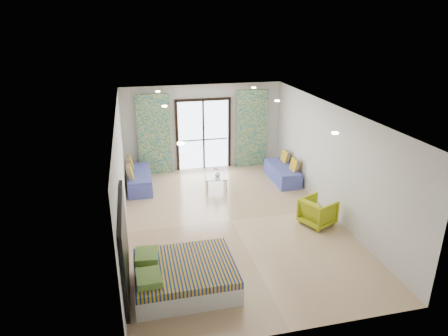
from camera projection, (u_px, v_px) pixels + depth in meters
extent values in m
cube|color=black|center=(203.00, 100.00, 12.26)|extent=(1.76, 0.08, 0.08)
cube|color=black|center=(177.00, 137.00, 12.48)|extent=(0.08, 0.08, 2.20)
cube|color=black|center=(229.00, 134.00, 12.84)|extent=(0.08, 0.08, 2.20)
cube|color=black|center=(204.00, 135.00, 12.66)|extent=(0.05, 0.06, 2.20)
cube|color=#595451|center=(204.00, 140.00, 12.73)|extent=(1.52, 0.03, 0.04)
cube|color=silver|center=(154.00, 135.00, 12.15)|extent=(1.00, 0.10, 2.50)
cube|color=silver|center=(252.00, 129.00, 12.81)|extent=(1.00, 0.10, 2.50)
cylinder|color=#FFE0B2|center=(181.00, 144.00, 6.61)|extent=(0.12, 0.12, 0.02)
cylinder|color=#FFE0B2|center=(335.00, 133.00, 7.21)|extent=(0.12, 0.12, 0.02)
cylinder|color=#FFE0B2|center=(164.00, 106.00, 9.34)|extent=(0.12, 0.12, 0.02)
cylinder|color=#FFE0B2|center=(277.00, 101.00, 9.93)|extent=(0.12, 0.12, 0.02)
cylinder|color=#FFE0B2|center=(158.00, 91.00, 11.16)|extent=(0.12, 0.12, 0.02)
cylinder|color=#FFE0B2|center=(254.00, 88.00, 11.75)|extent=(0.12, 0.12, 0.02)
cube|color=black|center=(124.00, 245.00, 6.71)|extent=(0.06, 2.10, 1.50)
cube|color=silver|center=(124.00, 211.00, 7.85)|extent=(0.02, 0.10, 0.10)
cube|color=silver|center=(185.00, 279.00, 7.24)|extent=(1.80, 1.44, 0.36)
cube|color=navy|center=(185.00, 268.00, 7.15)|extent=(1.78, 1.47, 0.14)
cube|color=#175C6B|center=(149.00, 278.00, 6.65)|extent=(0.43, 0.52, 0.13)
cube|color=#175C6B|center=(147.00, 256.00, 7.27)|extent=(0.44, 0.52, 0.13)
cube|color=#4650A8|center=(140.00, 181.00, 11.50)|extent=(0.68, 1.71, 0.38)
cube|color=#4650A8|center=(139.00, 174.00, 11.41)|extent=(0.67, 1.68, 0.09)
cube|color=navy|center=(130.00, 172.00, 10.92)|extent=(0.19, 0.43, 0.39)
cube|color=navy|center=(130.00, 162.00, 11.65)|extent=(0.19, 0.43, 0.39)
cube|color=#4650A8|center=(282.00, 175.00, 12.01)|extent=(0.64, 1.62, 0.36)
cube|color=#4650A8|center=(283.00, 168.00, 11.93)|extent=(0.63, 1.59, 0.09)
cube|color=navy|center=(295.00, 165.00, 11.56)|extent=(0.18, 0.41, 0.37)
cube|color=navy|center=(285.00, 156.00, 12.24)|extent=(0.18, 0.41, 0.37)
cylinder|color=silver|center=(207.00, 187.00, 11.09)|extent=(0.05, 0.05, 0.39)
cylinder|color=silver|center=(226.00, 186.00, 11.14)|extent=(0.05, 0.05, 0.39)
cylinder|color=silver|center=(206.00, 180.00, 11.58)|extent=(0.05, 0.05, 0.39)
cylinder|color=silver|center=(224.00, 179.00, 11.63)|extent=(0.05, 0.05, 0.39)
cube|color=#8CA59E|center=(216.00, 177.00, 11.29)|extent=(0.68, 0.68, 0.02)
sphere|color=white|center=(218.00, 169.00, 11.22)|extent=(0.07, 0.07, 0.07)
sphere|color=white|center=(216.00, 168.00, 11.25)|extent=(0.07, 0.07, 0.07)
sphere|color=white|center=(214.00, 168.00, 11.19)|extent=(0.07, 0.07, 0.07)
sphere|color=white|center=(216.00, 168.00, 11.15)|extent=(0.07, 0.07, 0.07)
imported|color=white|center=(218.00, 174.00, 11.22)|extent=(0.20, 0.20, 0.16)
imported|color=#A5B116|center=(318.00, 210.00, 9.40)|extent=(0.88, 0.90, 0.72)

